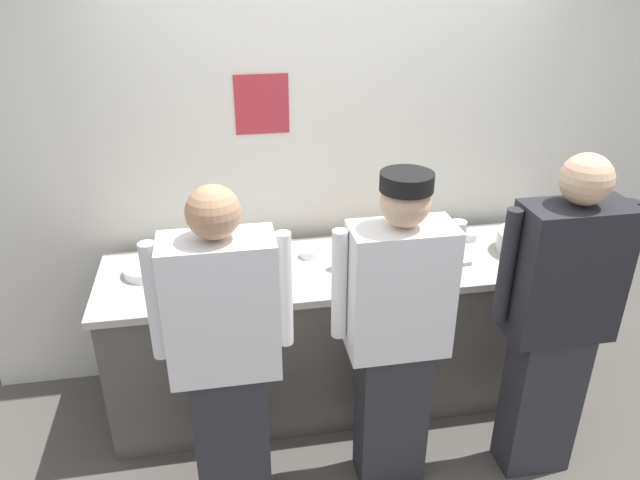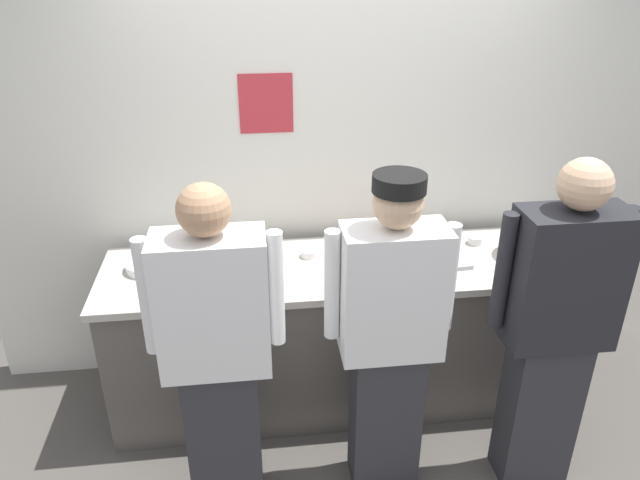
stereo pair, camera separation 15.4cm
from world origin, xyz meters
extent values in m
plane|color=#514C47|center=(0.00, 0.00, 0.00)|extent=(9.00, 9.00, 0.00)
cube|color=silver|center=(0.00, 0.85, 1.46)|extent=(4.16, 0.10, 2.92)
cube|color=#B72D38|center=(-0.39, 0.80, 1.69)|extent=(0.29, 0.01, 0.32)
cube|color=#56514C|center=(0.00, 0.37, 0.43)|extent=(2.60, 0.65, 0.86)
cube|color=#B7B2A8|center=(0.00, 0.37, 0.88)|extent=(2.65, 0.70, 0.04)
cube|color=#2D2D33|center=(-0.68, -0.30, 0.40)|extent=(0.33, 0.20, 0.80)
cube|color=white|center=(-0.68, -0.30, 1.12)|extent=(0.47, 0.24, 0.63)
cylinder|color=white|center=(-0.95, -0.26, 1.15)|extent=(0.07, 0.07, 0.54)
cylinder|color=white|center=(-0.41, -0.26, 1.15)|extent=(0.07, 0.07, 0.54)
sphere|color=tan|center=(-0.68, -0.30, 1.55)|extent=(0.22, 0.22, 0.22)
cube|color=#2D2D33|center=(0.10, -0.26, 0.39)|extent=(0.33, 0.20, 0.78)
cube|color=white|center=(0.10, -0.26, 1.09)|extent=(0.46, 0.24, 0.62)
cylinder|color=white|center=(-0.16, -0.22, 1.12)|extent=(0.07, 0.07, 0.53)
cylinder|color=white|center=(0.36, -0.22, 1.12)|extent=(0.07, 0.07, 0.53)
sphere|color=tan|center=(0.10, -0.26, 1.51)|extent=(0.21, 0.21, 0.21)
cylinder|color=black|center=(0.10, -0.26, 1.60)|extent=(0.22, 0.22, 0.07)
cube|color=#2D2D33|center=(0.86, -0.33, 0.41)|extent=(0.34, 0.20, 0.82)
cube|color=#232328|center=(0.86, -0.33, 1.15)|extent=(0.48, 0.24, 0.65)
cylinder|color=#232328|center=(0.58, -0.29, 1.18)|extent=(0.07, 0.07, 0.55)
cylinder|color=#232328|center=(1.13, -0.29, 1.18)|extent=(0.07, 0.07, 0.55)
sphere|color=tan|center=(0.86, -0.33, 1.59)|extent=(0.22, 0.22, 0.22)
cylinder|color=white|center=(-0.49, 0.40, 0.90)|extent=(0.25, 0.25, 0.01)
cylinder|color=white|center=(-0.49, 0.40, 0.92)|extent=(0.25, 0.25, 0.01)
cylinder|color=white|center=(-0.49, 0.40, 0.93)|extent=(0.25, 0.25, 0.01)
cylinder|color=white|center=(-0.49, 0.40, 0.94)|extent=(0.25, 0.25, 0.01)
cylinder|color=white|center=(-0.49, 0.40, 0.95)|extent=(0.25, 0.25, 0.01)
cylinder|color=white|center=(-0.49, 0.40, 0.96)|extent=(0.25, 0.25, 0.01)
cylinder|color=white|center=(-0.49, 0.40, 0.98)|extent=(0.25, 0.25, 0.01)
cylinder|color=white|center=(-1.06, 0.44, 0.90)|extent=(0.23, 0.23, 0.01)
cylinder|color=white|center=(-1.06, 0.44, 0.92)|extent=(0.23, 0.23, 0.01)
cylinder|color=white|center=(-1.06, 0.44, 0.93)|extent=(0.23, 0.23, 0.01)
cylinder|color=white|center=(-1.06, 0.44, 0.94)|extent=(0.23, 0.23, 0.01)
cylinder|color=#B7BABF|center=(1.03, 0.34, 0.96)|extent=(0.32, 0.32, 0.12)
cube|color=#B7BABF|center=(0.40, 0.37, 0.91)|extent=(0.53, 0.36, 0.02)
cylinder|color=orange|center=(0.16, 0.56, 0.97)|extent=(0.06, 0.06, 0.15)
cone|color=orange|center=(0.16, 0.56, 1.06)|extent=(0.05, 0.05, 0.04)
cylinder|color=red|center=(-0.03, 0.32, 0.97)|extent=(0.06, 0.06, 0.15)
cone|color=red|center=(-0.03, 0.32, 1.07)|extent=(0.05, 0.05, 0.04)
cylinder|color=orange|center=(-0.63, 0.23, 0.97)|extent=(0.05, 0.05, 0.14)
cone|color=orange|center=(-0.63, 0.23, 1.06)|extent=(0.05, 0.05, 0.04)
cylinder|color=white|center=(0.79, 0.53, 0.92)|extent=(0.08, 0.08, 0.04)
cylinder|color=gold|center=(0.79, 0.53, 0.94)|extent=(0.07, 0.07, 0.01)
cylinder|color=white|center=(-0.19, 0.48, 0.92)|extent=(0.08, 0.08, 0.04)
cylinder|color=orange|center=(-0.19, 0.48, 0.93)|extent=(0.07, 0.07, 0.01)
cylinder|color=white|center=(-0.75, 0.28, 0.92)|extent=(0.10, 0.10, 0.04)
cylinder|color=#5B932D|center=(-0.75, 0.28, 0.93)|extent=(0.08, 0.08, 0.01)
cylinder|color=white|center=(0.04, 0.24, 0.95)|extent=(0.09, 0.09, 0.10)
cube|color=#B7BABF|center=(0.39, 0.41, 0.90)|extent=(0.19, 0.03, 0.01)
cube|color=black|center=(0.26, 0.41, 0.91)|extent=(0.09, 0.03, 0.02)
camera|label=1|loc=(-0.65, -2.44, 2.46)|focal=33.64mm
camera|label=2|loc=(-0.49, -2.46, 2.46)|focal=33.64mm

